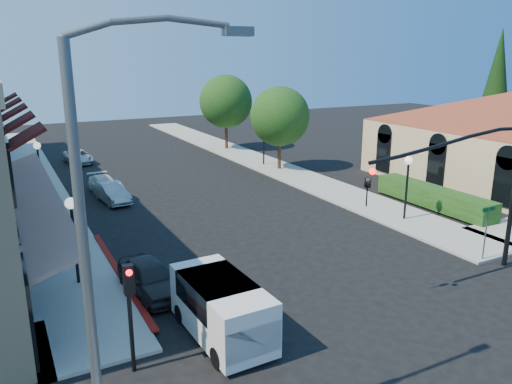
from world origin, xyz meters
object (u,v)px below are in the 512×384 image
conifer_far (496,84)px  parked_car_a (150,277)px  street_tree_b (226,102)px  street_tree_a (280,116)px  secondary_signal (130,298)px  lamppost_right_near (408,172)px  parked_car_d (78,157)px  street_name_sign (487,225)px  lamppost_right_far (264,132)px  lamppost_left_far (38,155)px  white_van (222,306)px  parked_car_c (104,185)px  cobra_streetlight (103,245)px  lamppost_left_near (72,219)px  signal_mast_arm (481,178)px  parked_car_b (112,193)px

conifer_far → parked_car_a: conifer_far is taller
parked_car_a → street_tree_b: bearing=54.1°
street_tree_a → secondary_signal: bearing=-129.2°
street_tree_b → secondary_signal: size_ratio=2.11×
lamppost_right_near → parked_car_d: bearing=119.0°
lamppost_right_near → street_name_sign: bearing=-99.8°
lamppost_right_far → conifer_far: bearing=-17.1°
conifer_far → lamppost_right_near: 22.21m
street_name_sign → lamppost_left_far: lamppost_left_far is taller
lamppost_right_near → white_van: bearing=-155.9°
lamppost_right_far → street_name_sign: bearing=-92.6°
street_name_sign → lamppost_right_near: bearing=80.2°
secondary_signal → street_tree_b: bearing=61.2°
parked_car_a → parked_car_c: size_ratio=1.01×
cobra_streetlight → parked_car_a: size_ratio=2.42×
parked_car_d → secondary_signal: bearing=-100.5°
street_tree_a → lamppost_right_far: street_tree_a is taller
cobra_streetlight → parked_car_c: size_ratio=2.45×
lamppost_left_far → parked_car_c: (3.70, -0.62, -2.18)m
lamppost_left_near → white_van: 7.16m
signal_mast_arm → parked_car_a: signal_mast_arm is taller
conifer_far → lamppost_left_near: 38.02m
white_van → lamppost_right_far: bearing=58.5°
conifer_far → white_van: (-33.03, -16.05, -5.27)m
street_tree_a → parked_car_a: (-15.00, -16.00, -3.54)m
cobra_streetlight → lamppost_left_near: (0.65, 10.00, -2.53)m
lamppost_left_near → lamppost_left_far: bearing=90.0°
parked_car_c → conifer_far: bearing=-8.8°
lamppost_left_far → lamppost_right_far: 17.12m
signal_mast_arm → secondary_signal: size_ratio=2.41×
lamppost_right_near → street_tree_a: bearing=88.8°
lamppost_right_near → lamppost_left_near: bearing=180.0°
lamppost_right_far → secondary_signal: bearing=-126.1°
street_tree_a → secondary_signal: (-16.80, -20.59, -1.88)m
secondary_signal → parked_car_d: 30.81m
lamppost_right_far → white_van: bearing=-121.5°
lamppost_right_near → lamppost_left_far: bearing=140.5°
lamppost_left_far → lamppost_right_far: bearing=6.7°
street_tree_a → parked_car_b: (-13.60, -3.00, -3.60)m
secondary_signal → lamppost_right_far: lamppost_right_far is taller
cobra_streetlight → parked_car_a: bearing=69.8°
white_van → secondary_signal: bearing=-169.6°
conifer_far → lamppost_right_far: size_ratio=3.08×
secondary_signal → lamppost_left_near: bearing=94.3°
street_tree_a → street_name_sign: 20.00m
street_name_sign → lamppost_right_near: (1.00, 5.80, 1.04)m
lamppost_right_near → parked_car_a: lamppost_right_near is taller
signal_mast_arm → lamppost_right_far: 22.70m
secondary_signal → parked_car_a: 5.21m
white_van → street_tree_a: bearing=55.4°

